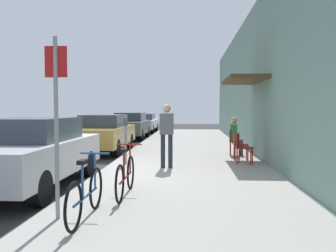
{
  "coord_description": "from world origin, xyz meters",
  "views": [
    {
      "loc": [
        2.3,
        -8.4,
        1.71
      ],
      "look_at": [
        1.28,
        7.35,
        0.91
      ],
      "focal_mm": 37.01,
      "sensor_mm": 36.0,
      "label": 1
    }
  ],
  "objects_px": {
    "parked_car_1": "(103,133)",
    "pedestrian_standing": "(167,131)",
    "street_sign": "(56,113)",
    "bicycle_1": "(126,176)",
    "parking_meter": "(125,137)",
    "cafe_chair_0": "(242,146)",
    "parked_car_0": "(32,152)",
    "parked_car_3": "(143,122)",
    "cafe_chair_1": "(238,144)",
    "cafe_chair_2": "(234,140)",
    "parked_car_2": "(130,125)",
    "seated_patron_2": "(236,135)",
    "bicycle_0": "(86,194)"
  },
  "relations": [
    {
      "from": "cafe_chair_1",
      "to": "pedestrian_standing",
      "type": "relative_size",
      "value": 0.51
    },
    {
      "from": "parking_meter",
      "to": "cafe_chair_1",
      "type": "xyz_separation_m",
      "value": [
        3.33,
        0.98,
        -0.26
      ]
    },
    {
      "from": "street_sign",
      "to": "cafe_chair_0",
      "type": "bearing_deg",
      "value": 56.79
    },
    {
      "from": "parked_car_0",
      "to": "street_sign",
      "type": "bearing_deg",
      "value": -57.87
    },
    {
      "from": "bicycle_1",
      "to": "parked_car_3",
      "type": "bearing_deg",
      "value": 96.81
    },
    {
      "from": "bicycle_1",
      "to": "cafe_chair_0",
      "type": "relative_size",
      "value": 1.97
    },
    {
      "from": "parked_car_0",
      "to": "cafe_chair_0",
      "type": "distance_m",
      "value": 5.62
    },
    {
      "from": "parked_car_3",
      "to": "bicycle_0",
      "type": "bearing_deg",
      "value": -84.54
    },
    {
      "from": "parked_car_1",
      "to": "parked_car_3",
      "type": "distance_m",
      "value": 11.51
    },
    {
      "from": "parked_car_0",
      "to": "pedestrian_standing",
      "type": "xyz_separation_m",
      "value": [
        2.77,
        1.99,
        0.35
      ]
    },
    {
      "from": "parking_meter",
      "to": "cafe_chair_1",
      "type": "distance_m",
      "value": 3.48
    },
    {
      "from": "parked_car_1",
      "to": "cafe_chair_2",
      "type": "height_order",
      "value": "parked_car_1"
    },
    {
      "from": "bicycle_0",
      "to": "cafe_chair_2",
      "type": "bearing_deg",
      "value": 67.24
    },
    {
      "from": "bicycle_0",
      "to": "cafe_chair_1",
      "type": "xyz_separation_m",
      "value": [
        2.96,
        5.93,
        0.14
      ]
    },
    {
      "from": "street_sign",
      "to": "cafe_chair_2",
      "type": "height_order",
      "value": "street_sign"
    },
    {
      "from": "street_sign",
      "to": "cafe_chair_1",
      "type": "bearing_deg",
      "value": 60.36
    },
    {
      "from": "parked_car_2",
      "to": "seated_patron_2",
      "type": "distance_m",
      "value": 9.0
    },
    {
      "from": "street_sign",
      "to": "bicycle_1",
      "type": "height_order",
      "value": "street_sign"
    },
    {
      "from": "street_sign",
      "to": "cafe_chair_2",
      "type": "relative_size",
      "value": 2.99
    },
    {
      "from": "parked_car_2",
      "to": "bicycle_1",
      "type": "xyz_separation_m",
      "value": [
        2.23,
        -13.21,
        -0.28
      ]
    },
    {
      "from": "street_sign",
      "to": "bicycle_1",
      "type": "bearing_deg",
      "value": 62.2
    },
    {
      "from": "parked_car_0",
      "to": "seated_patron_2",
      "type": "bearing_deg",
      "value": 43.42
    },
    {
      "from": "cafe_chair_2",
      "to": "seated_patron_2",
      "type": "relative_size",
      "value": 0.67
    },
    {
      "from": "cafe_chair_2",
      "to": "seated_patron_2",
      "type": "xyz_separation_m",
      "value": [
        0.06,
        -0.01,
        0.19
      ]
    },
    {
      "from": "parked_car_2",
      "to": "bicycle_1",
      "type": "height_order",
      "value": "parked_car_2"
    },
    {
      "from": "bicycle_1",
      "to": "cafe_chair_0",
      "type": "height_order",
      "value": "bicycle_1"
    },
    {
      "from": "seated_patron_2",
      "to": "bicycle_0",
      "type": "bearing_deg",
      "value": -113.19
    },
    {
      "from": "parked_car_2",
      "to": "cafe_chair_2",
      "type": "relative_size",
      "value": 5.06
    },
    {
      "from": "parked_car_1",
      "to": "street_sign",
      "type": "height_order",
      "value": "street_sign"
    },
    {
      "from": "parked_car_1",
      "to": "parking_meter",
      "type": "bearing_deg",
      "value": -66.48
    },
    {
      "from": "cafe_chair_0",
      "to": "pedestrian_standing",
      "type": "bearing_deg",
      "value": -159.64
    },
    {
      "from": "parked_car_0",
      "to": "pedestrian_standing",
      "type": "distance_m",
      "value": 3.43
    },
    {
      "from": "parked_car_3",
      "to": "cafe_chair_2",
      "type": "relative_size",
      "value": 5.06
    },
    {
      "from": "parked_car_1",
      "to": "pedestrian_standing",
      "type": "xyz_separation_m",
      "value": [
        2.77,
        -4.13,
        0.36
      ]
    },
    {
      "from": "cafe_chair_0",
      "to": "parked_car_2",
      "type": "bearing_deg",
      "value": 117.39
    },
    {
      "from": "parked_car_0",
      "to": "parked_car_3",
      "type": "height_order",
      "value": "parked_car_0"
    },
    {
      "from": "bicycle_0",
      "to": "cafe_chair_0",
      "type": "bearing_deg",
      "value": 60.11
    },
    {
      "from": "parking_meter",
      "to": "cafe_chair_0",
      "type": "xyz_separation_m",
      "value": [
        3.33,
        0.21,
        -0.26
      ]
    },
    {
      "from": "bicycle_0",
      "to": "cafe_chair_1",
      "type": "bearing_deg",
      "value": 63.46
    },
    {
      "from": "parked_car_3",
      "to": "bicycle_1",
      "type": "height_order",
      "value": "parked_car_3"
    },
    {
      "from": "parked_car_0",
      "to": "parked_car_3",
      "type": "xyz_separation_m",
      "value": [
        0.0,
        17.64,
        -0.07
      ]
    },
    {
      "from": "cafe_chair_0",
      "to": "cafe_chair_1",
      "type": "bearing_deg",
      "value": 90.24
    },
    {
      "from": "street_sign",
      "to": "parking_meter",
      "type": "bearing_deg",
      "value": 89.42
    },
    {
      "from": "parked_car_0",
      "to": "cafe_chair_2",
      "type": "bearing_deg",
      "value": 43.82
    },
    {
      "from": "parked_car_3",
      "to": "pedestrian_standing",
      "type": "distance_m",
      "value": 15.89
    },
    {
      "from": "parked_car_0",
      "to": "cafe_chair_2",
      "type": "distance_m",
      "value": 6.77
    },
    {
      "from": "parked_car_1",
      "to": "cafe_chair_1",
      "type": "bearing_deg",
      "value": -27.85
    },
    {
      "from": "seated_patron_2",
      "to": "parked_car_3",
      "type": "bearing_deg",
      "value": 110.86
    },
    {
      "from": "street_sign",
      "to": "parked_car_2",
      "type": "bearing_deg",
      "value": 95.87
    },
    {
      "from": "parked_car_1",
      "to": "cafe_chair_0",
      "type": "bearing_deg",
      "value": -34.47
    }
  ]
}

